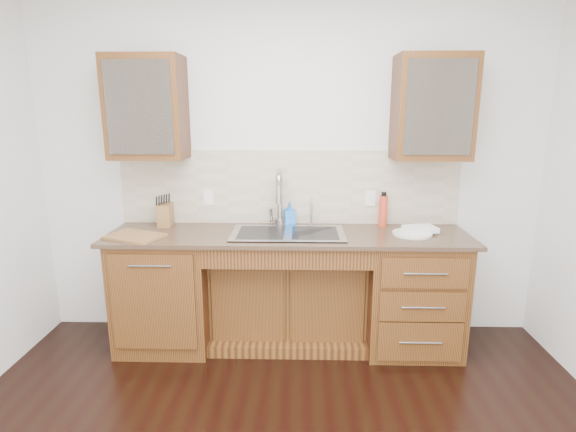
{
  "coord_description": "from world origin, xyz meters",
  "views": [
    {
      "loc": [
        0.08,
        -1.81,
        1.82
      ],
      "look_at": [
        0.0,
        1.4,
        1.05
      ],
      "focal_mm": 28.0,
      "sensor_mm": 36.0,
      "label": 1
    }
  ],
  "objects_px": {
    "water_bottle": "(383,211)",
    "cutting_board": "(135,236)",
    "knife_block": "(165,215)",
    "plate": "(412,234)",
    "soap_bottle": "(290,214)"
  },
  "relations": [
    {
      "from": "cutting_board",
      "to": "soap_bottle",
      "type": "bearing_deg",
      "value": 19.63
    },
    {
      "from": "plate",
      "to": "cutting_board",
      "type": "distance_m",
      "value": 2.04
    },
    {
      "from": "water_bottle",
      "to": "plate",
      "type": "bearing_deg",
      "value": -53.81
    },
    {
      "from": "water_bottle",
      "to": "cutting_board",
      "type": "xyz_separation_m",
      "value": [
        -1.86,
        -0.37,
        -0.11
      ]
    },
    {
      "from": "water_bottle",
      "to": "plate",
      "type": "distance_m",
      "value": 0.32
    },
    {
      "from": "water_bottle",
      "to": "soap_bottle",
      "type": "bearing_deg",
      "value": 177.64
    },
    {
      "from": "cutting_board",
      "to": "knife_block",
      "type": "bearing_deg",
      "value": 68.56
    },
    {
      "from": "plate",
      "to": "cutting_board",
      "type": "height_order",
      "value": "cutting_board"
    },
    {
      "from": "soap_bottle",
      "to": "knife_block",
      "type": "distance_m",
      "value": 0.99
    },
    {
      "from": "soap_bottle",
      "to": "cutting_board",
      "type": "relative_size",
      "value": 0.47
    },
    {
      "from": "plate",
      "to": "knife_block",
      "type": "height_order",
      "value": "knife_block"
    },
    {
      "from": "knife_block",
      "to": "soap_bottle",
      "type": "bearing_deg",
      "value": 0.61
    },
    {
      "from": "knife_block",
      "to": "cutting_board",
      "type": "bearing_deg",
      "value": -114.53
    },
    {
      "from": "soap_bottle",
      "to": "cutting_board",
      "type": "height_order",
      "value": "soap_bottle"
    },
    {
      "from": "cutting_board",
      "to": "water_bottle",
      "type": "bearing_deg",
      "value": 11.21
    }
  ]
}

